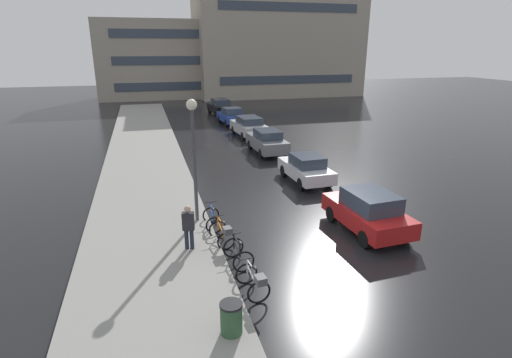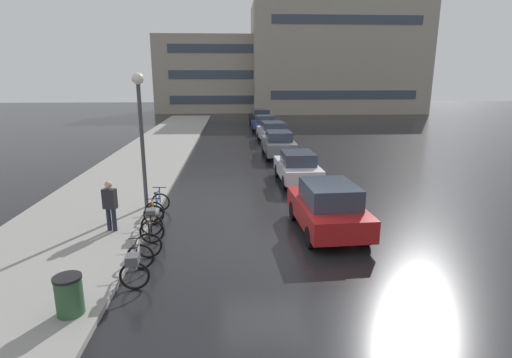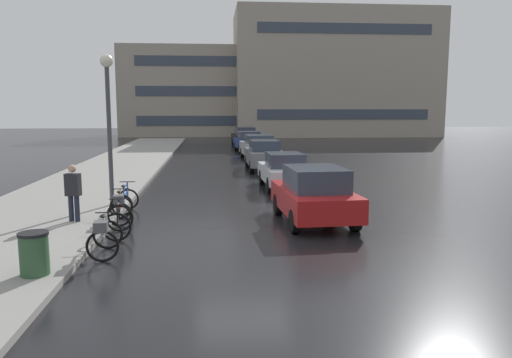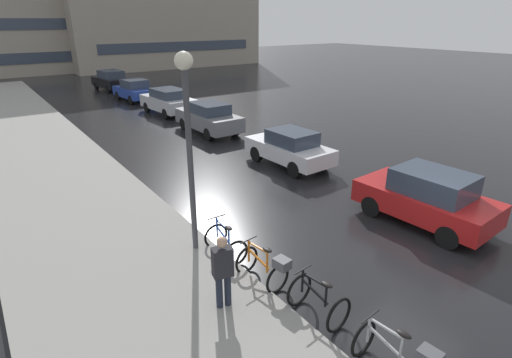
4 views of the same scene
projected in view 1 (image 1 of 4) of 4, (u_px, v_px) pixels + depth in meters
ground_plane at (329, 252)px, 13.93m from camera, size 140.00×140.00×0.00m
sidewalk_kerb at (146, 178)px, 21.50m from camera, size 4.80×60.00×0.14m
bicycle_nearest at (254, 281)px, 11.31m from camera, size 0.80×1.39×0.98m
bicycle_second at (238, 253)px, 13.02m from camera, size 0.84×1.15×0.92m
bicycle_third at (223, 233)px, 14.25m from camera, size 0.83×1.38×0.97m
bicycle_farthest at (213, 219)px, 15.68m from camera, size 0.72×1.10×0.94m
car_red at (368, 211)px, 15.30m from camera, size 2.08×3.95×1.63m
car_white at (306, 168)px, 20.96m from camera, size 1.83×3.89×1.48m
car_grey at (267, 141)px, 26.72m from camera, size 1.84×4.31×1.60m
car_silver at (249, 126)px, 31.80m from camera, size 2.22×4.27×1.57m
car_blue at (231, 116)px, 36.72m from camera, size 2.13×3.85×1.55m
car_black at (220, 107)px, 41.99m from camera, size 2.21×4.36×1.65m
pedestrian at (189, 226)px, 13.61m from camera, size 0.44×0.33×1.75m
streetlamp at (193, 142)px, 15.16m from camera, size 0.41×0.41×4.99m
trash_bin at (231, 320)px, 9.69m from camera, size 0.57×0.57×0.97m
building_facade_main at (186, 60)px, 55.79m from camera, size 23.52×7.09×10.28m
building_facade_side at (277, 44)px, 57.63m from camera, size 23.28×10.28×14.33m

